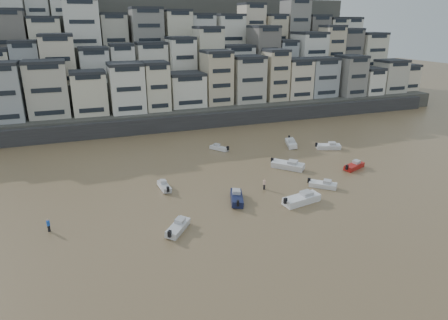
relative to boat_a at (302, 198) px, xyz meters
name	(u,v)px	position (x,y,z in m)	size (l,w,h in m)	color
ground	(284,312)	(-13.32, -19.18, -0.87)	(400.00, 400.00, 0.00)	#8E744C
harbor_wall	(190,122)	(-3.32, 45.82, 0.88)	(140.00, 3.00, 3.50)	#38383A
hillside	(169,59)	(1.42, 85.66, 12.14)	(141.04, 66.00, 50.00)	#4C4C47
boat_a	(302,198)	(0.00, 0.00, 0.00)	(6.37, 2.08, 1.74)	white
boat_b	(323,184)	(6.14, 3.80, -0.24)	(4.63, 1.51, 1.26)	silver
boat_c	(237,197)	(-8.47, 3.85, -0.11)	(5.57, 1.82, 1.52)	#141A3E
boat_d	(354,165)	(16.06, 8.98, -0.18)	(5.07, 1.66, 1.38)	#AD1915
boat_e	(288,164)	(5.12, 13.14, -0.01)	(6.27, 2.05, 1.71)	silver
boat_f	(164,185)	(-17.30, 11.97, -0.27)	(4.40, 1.44, 1.20)	silver
boat_g	(329,146)	(18.53, 20.32, -0.15)	(5.30, 1.73, 1.45)	silver
boat_h	(219,147)	(-2.55, 27.51, -0.27)	(4.37, 1.43, 1.19)	silver
boat_i	(291,142)	(12.44, 24.86, -0.07)	(5.88, 1.93, 1.60)	white
boat_j	(178,226)	(-18.59, -1.56, -0.18)	(5.02, 1.64, 1.37)	silver
person_blue	(48,225)	(-33.62, 4.03, 0.00)	(0.44, 0.44, 1.74)	blue
person_pink	(264,184)	(-2.81, 6.38, 0.00)	(0.44, 0.44, 1.74)	beige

